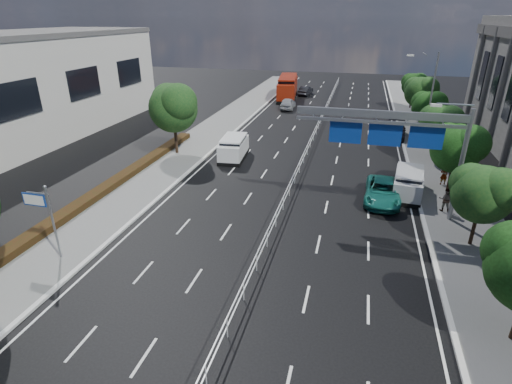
% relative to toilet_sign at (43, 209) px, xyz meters
% --- Properties ---
extents(ground, '(160.00, 160.00, 0.00)m').
position_rel_toilet_sign_xyz_m(ground, '(10.95, 0.00, -2.94)').
color(ground, black).
rests_on(ground, ground).
extents(sidewalk_near, '(5.00, 140.00, 0.14)m').
position_rel_toilet_sign_xyz_m(sidewalk_near, '(-0.55, 0.00, -2.87)').
color(sidewalk_near, slate).
rests_on(sidewalk_near, ground).
extents(kerb_near, '(0.25, 140.00, 0.15)m').
position_rel_toilet_sign_xyz_m(kerb_near, '(1.95, 0.00, -2.87)').
color(kerb_near, silver).
rests_on(kerb_near, ground).
extents(kerb_far, '(0.25, 140.00, 0.15)m').
position_rel_toilet_sign_xyz_m(kerb_far, '(19.95, 0.00, -2.87)').
color(kerb_far, silver).
rests_on(kerb_far, ground).
extents(median_fence, '(0.05, 85.00, 1.02)m').
position_rel_toilet_sign_xyz_m(median_fence, '(10.95, 22.50, -2.42)').
color(median_fence, silver).
rests_on(median_fence, ground).
extents(hedge_near, '(1.00, 36.00, 0.44)m').
position_rel_toilet_sign_xyz_m(hedge_near, '(-2.35, 5.00, -2.58)').
color(hedge_near, black).
rests_on(hedge_near, sidewalk_near).
extents(toilet_sign, '(1.62, 0.18, 4.34)m').
position_rel_toilet_sign_xyz_m(toilet_sign, '(0.00, 0.00, 0.00)').
color(toilet_sign, gray).
rests_on(toilet_sign, ground).
extents(overhead_gantry, '(10.24, 0.38, 7.45)m').
position_rel_toilet_sign_xyz_m(overhead_gantry, '(17.69, 10.05, 2.66)').
color(overhead_gantry, gray).
rests_on(overhead_gantry, ground).
extents(streetlight_far, '(2.78, 2.40, 9.00)m').
position_rel_toilet_sign_xyz_m(streetlight_far, '(21.46, 26.00, 2.27)').
color(streetlight_far, gray).
rests_on(streetlight_far, ground).
extents(near_building, '(12.00, 38.00, 10.00)m').
position_rel_toilet_sign_xyz_m(near_building, '(-19.05, 18.00, 2.06)').
color(near_building, beige).
rests_on(near_building, ground).
extents(near_tree_back, '(4.84, 4.51, 6.69)m').
position_rel_toilet_sign_xyz_m(near_tree_back, '(-0.99, 17.97, 1.67)').
color(near_tree_back, black).
rests_on(near_tree_back, ground).
extents(far_tree_c, '(3.52, 3.28, 4.94)m').
position_rel_toilet_sign_xyz_m(far_tree_c, '(22.20, 6.98, 0.48)').
color(far_tree_c, black).
rests_on(far_tree_c, ground).
extents(far_tree_d, '(3.85, 3.59, 5.34)m').
position_rel_toilet_sign_xyz_m(far_tree_d, '(22.20, 14.48, 0.74)').
color(far_tree_d, black).
rests_on(far_tree_d, ground).
extents(far_tree_e, '(3.63, 3.38, 5.13)m').
position_rel_toilet_sign_xyz_m(far_tree_e, '(22.20, 21.98, 0.61)').
color(far_tree_e, black).
rests_on(far_tree_e, ground).
extents(far_tree_f, '(3.52, 3.28, 5.02)m').
position_rel_toilet_sign_xyz_m(far_tree_f, '(22.20, 29.48, 0.55)').
color(far_tree_f, black).
rests_on(far_tree_f, ground).
extents(far_tree_g, '(3.96, 3.69, 5.45)m').
position_rel_toilet_sign_xyz_m(far_tree_g, '(22.20, 36.98, 0.81)').
color(far_tree_g, black).
rests_on(far_tree_g, ground).
extents(far_tree_h, '(3.41, 3.18, 4.91)m').
position_rel_toilet_sign_xyz_m(far_tree_h, '(22.20, 44.48, 0.48)').
color(far_tree_h, black).
rests_on(far_tree_h, ground).
extents(white_minivan, '(2.42, 4.82, 2.03)m').
position_rel_toilet_sign_xyz_m(white_minivan, '(4.55, 18.12, -1.95)').
color(white_minivan, black).
rests_on(white_minivan, ground).
extents(red_bus, '(3.94, 11.35, 3.32)m').
position_rel_toilet_sign_xyz_m(red_bus, '(4.08, 48.00, -1.21)').
color(red_bus, black).
rests_on(red_bus, ground).
extents(near_car_silver, '(1.89, 4.52, 1.53)m').
position_rel_toilet_sign_xyz_m(near_car_silver, '(5.60, 40.02, -2.18)').
color(near_car_silver, '#979A9E').
rests_on(near_car_silver, ground).
extents(near_car_dark, '(2.06, 4.42, 1.40)m').
position_rel_toilet_sign_xyz_m(near_car_dark, '(6.55, 50.94, -2.24)').
color(near_car_dark, black).
rests_on(near_car_dark, ground).
extents(silver_minivan, '(2.47, 4.77, 1.90)m').
position_rel_toilet_sign_xyz_m(silver_minivan, '(19.25, 13.55, -2.01)').
color(silver_minivan, black).
rests_on(silver_minivan, ground).
extents(parked_car_teal, '(2.65, 5.32, 1.45)m').
position_rel_toilet_sign_xyz_m(parked_car_teal, '(17.45, 12.00, -2.22)').
color(parked_car_teal, '#156156').
rests_on(parked_car_teal, ground).
extents(parked_car_dark, '(2.53, 5.26, 1.48)m').
position_rel_toilet_sign_xyz_m(parked_car_dark, '(19.25, 28.80, -2.20)').
color(parked_car_dark, black).
rests_on(parked_car_dark, ground).
extents(pedestrian_a, '(0.65, 0.52, 1.57)m').
position_rel_toilet_sign_xyz_m(pedestrian_a, '(22.04, 15.95, -2.02)').
color(pedestrian_a, gray).
rests_on(pedestrian_a, sidewalk_far).
extents(pedestrian_b, '(0.90, 0.74, 1.69)m').
position_rel_toilet_sign_xyz_m(pedestrian_b, '(21.37, 11.12, -1.96)').
color(pedestrian_b, gray).
rests_on(pedestrian_b, sidewalk_far).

